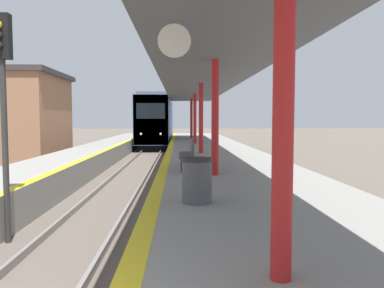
{
  "coord_description": "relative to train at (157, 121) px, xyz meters",
  "views": [
    {
      "loc": [
        2.17,
        -1.97,
        2.56
      ],
      "look_at": [
        2.73,
        14.74,
        1.44
      ],
      "focal_mm": 35.0,
      "sensor_mm": 36.0,
      "label": 1
    }
  ],
  "objects": [
    {
      "name": "station_canopy",
      "position": [
        3.17,
        -18.89,
        1.9
      ],
      "size": [
        3.63,
        34.67,
        3.45
      ],
      "color": "red",
      "rests_on": "platform_right"
    },
    {
      "name": "trash_bin",
      "position": [
        2.5,
        -29.31,
        -0.97
      ],
      "size": [
        0.6,
        0.6,
        0.85
      ],
      "color": "#4C4C51",
      "rests_on": "platform_right"
    },
    {
      "name": "bench",
      "position": [
        2.45,
        -24.53,
        -0.91
      ],
      "size": [
        0.44,
        1.98,
        0.92
      ],
      "color": "#4C4C51",
      "rests_on": "platform_right"
    },
    {
      "name": "train",
      "position": [
        0.0,
        0.0,
        0.0
      ],
      "size": [
        2.69,
        16.37,
        4.67
      ],
      "color": "black",
      "rests_on": "ground"
    },
    {
      "name": "signal_near",
      "position": [
        -1.39,
        -28.63,
        0.88
      ],
      "size": [
        0.36,
        0.31,
        4.66
      ],
      "color": "#2D2D2D",
      "rests_on": "ground"
    }
  ]
}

